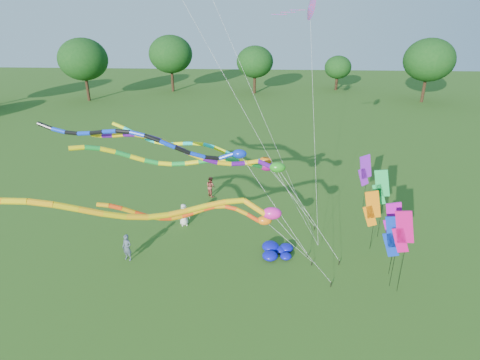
# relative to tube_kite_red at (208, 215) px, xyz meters

# --- Properties ---
(ground) EXTENTS (160.00, 160.00, 0.00)m
(ground) POSITION_rel_tube_kite_red_xyz_m (4.10, -1.35, -3.76)
(ground) COLOR #285015
(ground) RESTS_ON ground
(tree_ring) EXTENTS (116.11, 120.96, 9.71)m
(tree_ring) POSITION_rel_tube_kite_red_xyz_m (8.97, -2.45, 1.84)
(tree_ring) COLOR #382314
(tree_ring) RESTS_ON ground
(tube_kite_red) EXTENTS (11.33, 2.47, 5.58)m
(tube_kite_red) POSITION_rel_tube_kite_red_xyz_m (0.00, 0.00, 0.00)
(tube_kite_red) COLOR black
(tube_kite_red) RESTS_ON ground
(tube_kite_orange) EXTENTS (15.81, 4.81, 7.94)m
(tube_kite_orange) POSITION_rel_tube_kite_red_xyz_m (-1.34, -3.35, 2.07)
(tube_kite_orange) COLOR black
(tube_kite_orange) RESTS_ON ground
(tube_kite_purple) EXTENTS (14.60, 2.01, 8.33)m
(tube_kite_purple) POSITION_rel_tube_kite_red_xyz_m (-0.26, 1.87, 2.86)
(tube_kite_purple) COLOR black
(tube_kite_purple) RESTS_ON ground
(tube_kite_blue) EXTENTS (15.21, 1.13, 8.86)m
(tube_kite_blue) POSITION_rel_tube_kite_red_xyz_m (-2.64, 1.41, 3.58)
(tube_kite_blue) COLOR black
(tube_kite_blue) RESTS_ON ground
(tube_kite_cyan) EXTENTS (13.82, 2.13, 7.40)m
(tube_kite_cyan) POSITION_rel_tube_kite_red_xyz_m (-0.79, 5.88, 1.74)
(tube_kite_cyan) COLOR black
(tube_kite_cyan) RESTS_ON ground
(tube_kite_green) EXTENTS (14.63, 4.30, 7.36)m
(tube_kite_green) POSITION_rel_tube_kite_red_xyz_m (-1.00, 4.57, 1.38)
(tube_kite_green) COLOR black
(tube_kite_green) RESTS_ON ground
(delta_kite_high_c) EXTENTS (3.36, 4.75, 14.97)m
(delta_kite_high_c) POSITION_rel_tube_kite_red_xyz_m (5.50, 6.55, 10.40)
(delta_kite_high_c) COLOR black
(delta_kite_high_c) RESTS_ON ground
(banner_pole_orange) EXTENTS (1.16, 0.17, 4.12)m
(banner_pole_orange) POSITION_rel_tube_kite_red_xyz_m (9.69, 2.94, -0.90)
(banner_pole_orange) COLOR black
(banner_pole_orange) RESTS_ON ground
(banner_pole_green) EXTENTS (1.13, 0.43, 4.88)m
(banner_pole_green) POSITION_rel_tube_kite_red_xyz_m (10.54, 4.45, -0.14)
(banner_pole_green) COLOR black
(banner_pole_green) RESTS_ON ground
(banner_pole_magenta_a) EXTENTS (1.16, 0.18, 4.66)m
(banner_pole_magenta_a) POSITION_rel_tube_kite_red_xyz_m (10.16, 0.37, -0.37)
(banner_pole_magenta_a) COLOR black
(banner_pole_magenta_a) RESTS_ON ground
(banner_pole_violet) EXTENTS (1.13, 0.44, 4.41)m
(banner_pole_violet) POSITION_rel_tube_kite_red_xyz_m (10.48, 8.43, -0.62)
(banner_pole_violet) COLOR black
(banner_pole_violet) RESTS_ON ground
(banner_pole_blue_a) EXTENTS (1.14, 0.37, 4.41)m
(banner_pole_blue_a) POSITION_rel_tube_kite_red_xyz_m (9.88, -0.72, -0.61)
(banner_pole_blue_a) COLOR black
(banner_pole_blue_a) RESTS_ON ground
(banner_pole_magenta_b) EXTENTS (1.12, 0.45, 4.96)m
(banner_pole_magenta_b) POSITION_rel_tube_kite_red_xyz_m (10.17, -1.13, -0.07)
(banner_pole_magenta_b) COLOR black
(banner_pole_magenta_b) RESTS_ON ground
(blue_nylon_heap) EXTENTS (1.86, 1.47, 0.54)m
(blue_nylon_heap) POSITION_rel_tube_kite_red_xyz_m (4.24, 1.88, -3.53)
(blue_nylon_heap) COLOR #0D10B2
(blue_nylon_heap) RESTS_ON ground
(person_a) EXTENTS (0.92, 0.74, 1.62)m
(person_a) POSITION_rel_tube_kite_red_xyz_m (-2.47, 5.27, -2.95)
(person_a) COLOR beige
(person_a) RESTS_ON ground
(person_b) EXTENTS (0.73, 0.61, 1.72)m
(person_b) POSITION_rel_tube_kite_red_xyz_m (-5.13, 0.90, -2.90)
(person_b) COLOR #44505F
(person_b) RESTS_ON ground
(person_c) EXTENTS (1.00, 1.03, 1.67)m
(person_c) POSITION_rel_tube_kite_red_xyz_m (-1.15, 10.02, -2.93)
(person_c) COLOR #9B4438
(person_c) RESTS_ON ground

